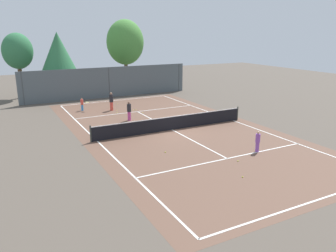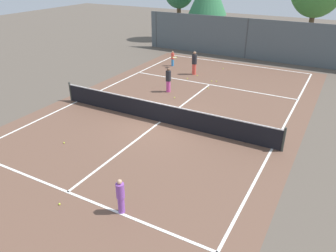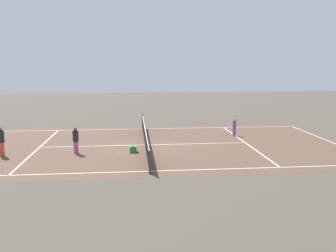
# 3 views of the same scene
# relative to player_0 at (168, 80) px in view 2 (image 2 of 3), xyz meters

# --- Properties ---
(ground_plane) EXTENTS (80.00, 80.00, 0.00)m
(ground_plane) POSITION_rel_player_0_xyz_m (1.72, -3.96, -0.77)
(ground_plane) COLOR brown
(court_surface) EXTENTS (13.00, 25.00, 0.01)m
(court_surface) POSITION_rel_player_0_xyz_m (1.72, -3.96, -0.77)
(court_surface) COLOR brown
(court_surface) RESTS_ON ground_plane
(tennis_net) EXTENTS (11.90, 0.10, 1.10)m
(tennis_net) POSITION_rel_player_0_xyz_m (1.72, -3.96, -0.26)
(tennis_net) COLOR #333833
(tennis_net) RESTS_ON ground_plane
(perimeter_fence) EXTENTS (18.00, 0.12, 3.20)m
(perimeter_fence) POSITION_rel_player_0_xyz_m (1.72, 10.04, 0.83)
(perimeter_fence) COLOR #515B60
(perimeter_fence) RESTS_ON ground_plane
(player_0) EXTENTS (0.32, 0.32, 1.51)m
(player_0) POSITION_rel_player_0_xyz_m (0.00, 0.00, 0.00)
(player_0) COLOR #D14799
(player_0) RESTS_ON ground_plane
(player_1) EXTENTS (0.35, 0.35, 1.63)m
(player_1) POSITION_rel_player_0_xyz_m (-0.11, 3.98, 0.06)
(player_1) COLOR #E54C3F
(player_1) RESTS_ON ground_plane
(player_2) EXTENTS (0.72, 0.73, 1.14)m
(player_2) POSITION_rel_player_0_xyz_m (-2.43, 5.11, -0.17)
(player_2) COLOR #388CD8
(player_2) RESTS_ON ground_plane
(player_3) EXTENTS (0.27, 0.27, 1.25)m
(player_3) POSITION_rel_player_0_xyz_m (3.96, -10.27, -0.13)
(player_3) COLOR purple
(player_3) RESTS_ON ground_plane
(ball_crate) EXTENTS (0.42, 0.38, 0.43)m
(ball_crate) POSITION_rel_player_0_xyz_m (-0.00, -3.20, -0.59)
(ball_crate) COLOR green
(ball_crate) RESTS_ON ground_plane
(tennis_ball_0) EXTENTS (0.07, 0.07, 0.07)m
(tennis_ball_0) POSITION_rel_player_0_xyz_m (-0.88, -7.89, -0.74)
(tennis_ball_0) COLOR #CCE533
(tennis_ball_0) RESTS_ON ground_plane
(tennis_ball_1) EXTENTS (0.07, 0.07, 0.07)m
(tennis_ball_1) POSITION_rel_player_0_xyz_m (-1.58, -2.43, -0.74)
(tennis_ball_1) COLOR #CCE533
(tennis_ball_1) RESTS_ON ground_plane
(tennis_ball_2) EXTENTS (0.07, 0.07, 0.07)m
(tennis_ball_2) POSITION_rel_player_0_xyz_m (1.92, 1.71, -0.74)
(tennis_ball_2) COLOR #CCE533
(tennis_ball_2) RESTS_ON ground_plane
(tennis_ball_3) EXTENTS (0.07, 0.07, 0.07)m
(tennis_ball_3) POSITION_rel_player_0_xyz_m (1.08, -2.30, -0.74)
(tennis_ball_3) COLOR #CCE533
(tennis_ball_3) RESTS_ON ground_plane
(tennis_ball_4) EXTENTS (0.07, 0.07, 0.07)m
(tennis_ball_4) POSITION_rel_player_0_xyz_m (0.27, 3.71, -0.74)
(tennis_ball_4) COLOR #CCE533
(tennis_ball_4) RESTS_ON ground_plane
(tennis_ball_6) EXTENTS (0.07, 0.07, 0.07)m
(tennis_ball_6) POSITION_rel_player_0_xyz_m (1.60, 3.10, -0.74)
(tennis_ball_6) COLOR #CCE533
(tennis_ball_6) RESTS_ON ground_plane
(tennis_ball_7) EXTENTS (0.07, 0.07, 0.07)m
(tennis_ball_7) POSITION_rel_player_0_xyz_m (1.97, -10.98, -0.74)
(tennis_ball_7) COLOR #CCE533
(tennis_ball_7) RESTS_ON ground_plane
(tennis_ball_8) EXTENTS (0.07, 0.07, 0.07)m
(tennis_ball_8) POSITION_rel_player_0_xyz_m (1.25, 6.22, -0.74)
(tennis_ball_8) COLOR #CCE533
(tennis_ball_8) RESTS_ON ground_plane
(tennis_ball_9) EXTENTS (0.07, 0.07, 0.07)m
(tennis_ball_9) POSITION_rel_player_0_xyz_m (1.90, 3.21, -0.74)
(tennis_ball_9) COLOR #CCE533
(tennis_ball_9) RESTS_ON ground_plane
(tennis_ball_10) EXTENTS (0.07, 0.07, 0.07)m
(tennis_ball_10) POSITION_rel_player_0_xyz_m (0.85, -0.78, -0.74)
(tennis_ball_10) COLOR #CCE533
(tennis_ball_10) RESTS_ON ground_plane
(tennis_ball_11) EXTENTS (0.07, 0.07, 0.07)m
(tennis_ball_11) POSITION_rel_player_0_xyz_m (6.96, -2.19, -0.74)
(tennis_ball_11) COLOR #CCE533
(tennis_ball_11) RESTS_ON ground_plane
(tennis_ball_12) EXTENTS (0.07, 0.07, 0.07)m
(tennis_ball_12) POSITION_rel_player_0_xyz_m (-0.04, 2.81, -0.74)
(tennis_ball_12) COLOR #CCE533
(tennis_ball_12) RESTS_ON ground_plane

